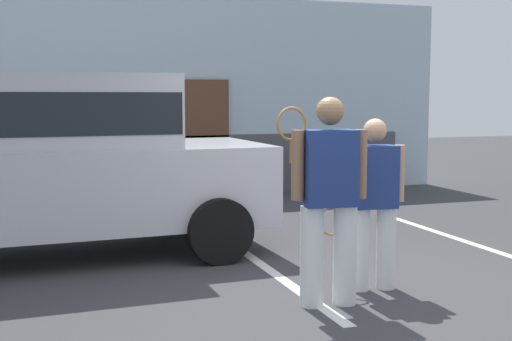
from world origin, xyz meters
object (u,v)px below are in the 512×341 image
(parked_suv, at_px, (51,156))
(tennis_player_woman, at_px, (373,202))
(potted_plant_by_porch, at_px, (345,166))
(tennis_player_man, at_px, (329,198))

(parked_suv, bearing_deg, tennis_player_woman, -41.88)
(potted_plant_by_porch, bearing_deg, tennis_player_woman, -113.94)
(parked_suv, height_order, tennis_player_man, parked_suv)
(tennis_player_man, distance_m, tennis_player_woman, 0.68)
(potted_plant_by_porch, bearing_deg, parked_suv, -148.17)
(tennis_player_man, bearing_deg, parked_suv, -43.11)
(tennis_player_woman, distance_m, potted_plant_by_porch, 6.11)
(parked_suv, bearing_deg, tennis_player_man, -52.32)
(tennis_player_man, distance_m, potted_plant_by_porch, 6.65)
(tennis_player_woman, xyz_separation_m, potted_plant_by_porch, (2.48, 5.58, -0.30))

